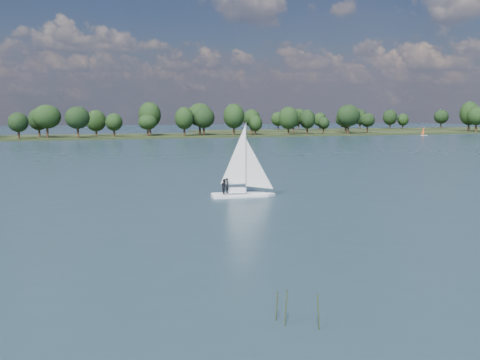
% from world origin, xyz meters
% --- Properties ---
extents(ground, '(700.00, 700.00, 0.00)m').
position_xyz_m(ground, '(0.00, 100.00, 0.00)').
color(ground, '#233342').
rests_on(ground, ground).
extents(far_shore, '(660.00, 40.00, 1.50)m').
position_xyz_m(far_shore, '(0.00, 212.00, 0.00)').
color(far_shore, black).
rests_on(far_shore, ground).
extents(far_shore_back, '(220.00, 30.00, 1.40)m').
position_xyz_m(far_shore_back, '(160.00, 260.00, 0.00)').
color(far_shore_back, black).
rests_on(far_shore_back, ground).
extents(sailboat, '(7.72, 2.93, 9.92)m').
position_xyz_m(sailboat, '(-2.67, 34.84, 2.77)').
color(sailboat, white).
rests_on(sailboat, ground).
extents(dinghy_orange, '(2.95, 1.24, 4.67)m').
position_xyz_m(dinghy_orange, '(141.45, 181.28, 1.10)').
color(dinghy_orange, silver).
rests_on(dinghy_orange, ground).
extents(treeline, '(562.95, 73.91, 18.09)m').
position_xyz_m(treeline, '(1.77, 207.89, 8.17)').
color(treeline, black).
rests_on(treeline, ground).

